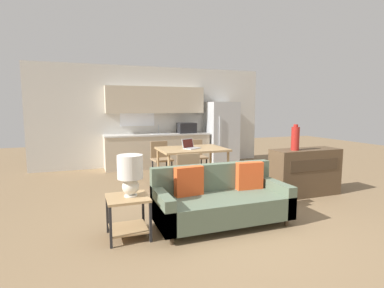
% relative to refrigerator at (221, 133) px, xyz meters
% --- Properties ---
extents(ground_plane, '(20.00, 20.00, 0.00)m').
position_rel_refrigerator_xyz_m(ground_plane, '(-1.86, -4.21, -0.88)').
color(ground_plane, '#7F6647').
extents(wall_back, '(6.40, 0.07, 2.70)m').
position_rel_refrigerator_xyz_m(wall_back, '(-1.86, 0.42, 0.48)').
color(wall_back, silver).
rests_on(wall_back, ground_plane).
extents(kitchen_counter, '(2.81, 0.65, 2.15)m').
position_rel_refrigerator_xyz_m(kitchen_counter, '(-1.84, 0.12, -0.03)').
color(kitchen_counter, beige).
rests_on(kitchen_counter, ground_plane).
extents(refrigerator, '(0.82, 0.77, 1.75)m').
position_rel_refrigerator_xyz_m(refrigerator, '(0.00, 0.00, 0.00)').
color(refrigerator, '#B7BABC').
rests_on(refrigerator, ground_plane).
extents(dining_table, '(1.35, 0.98, 0.77)m').
position_rel_refrigerator_xyz_m(dining_table, '(-1.65, -2.03, -0.17)').
color(dining_table, tan).
rests_on(dining_table, ground_plane).
extents(couch, '(1.83, 0.80, 0.81)m').
position_rel_refrigerator_xyz_m(couch, '(-1.99, -4.09, -0.55)').
color(couch, '#3D2D1E').
rests_on(couch, ground_plane).
extents(side_table, '(0.50, 0.50, 0.52)m').
position_rel_refrigerator_xyz_m(side_table, '(-3.26, -4.12, -0.52)').
color(side_table, tan).
rests_on(side_table, ground_plane).
extents(table_lamp, '(0.31, 0.31, 0.52)m').
position_rel_refrigerator_xyz_m(table_lamp, '(-3.22, -4.11, -0.05)').
color(table_lamp, silver).
rests_on(table_lamp, side_table).
extents(credenza, '(1.30, 0.47, 0.85)m').
position_rel_refrigerator_xyz_m(credenza, '(0.06, -3.40, -0.45)').
color(credenza, brown).
rests_on(credenza, ground_plane).
extents(vase, '(0.14, 0.14, 0.46)m').
position_rel_refrigerator_xyz_m(vase, '(-0.22, -3.44, 0.19)').
color(vase, maroon).
rests_on(vase, credenza).
extents(dining_chair_near_left, '(0.43, 0.43, 0.83)m').
position_rel_refrigerator_xyz_m(dining_chair_near_left, '(-2.08, -2.91, -0.40)').
color(dining_chair_near_left, '#997A56').
rests_on(dining_chair_near_left, ground_plane).
extents(dining_chair_far_right, '(0.43, 0.43, 0.83)m').
position_rel_refrigerator_xyz_m(dining_chair_far_right, '(-1.22, -1.16, -0.40)').
color(dining_chair_far_right, '#997A56').
rests_on(dining_chair_far_right, ground_plane).
extents(dining_chair_far_left, '(0.45, 0.45, 0.83)m').
position_rel_refrigerator_xyz_m(dining_chair_far_left, '(-2.09, -1.18, -0.40)').
color(dining_chair_far_left, '#997A56').
rests_on(dining_chair_far_left, ground_plane).
extents(laptop, '(0.40, 0.38, 0.20)m').
position_rel_refrigerator_xyz_m(laptop, '(-1.70, -2.06, -0.05)').
color(laptop, '#B7BABC').
rests_on(laptop, dining_table).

